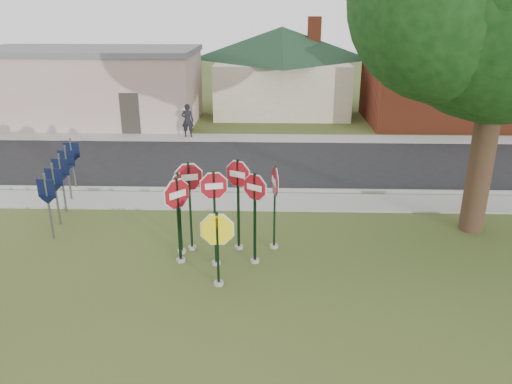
{
  "coord_description": "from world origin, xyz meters",
  "views": [
    {
      "loc": [
        1.36,
        -10.59,
        6.42
      ],
      "look_at": [
        0.98,
        2.0,
        1.7
      ],
      "focal_mm": 35.0,
      "sensor_mm": 36.0,
      "label": 1
    }
  ],
  "objects_px": {
    "stop_sign_center": "(214,206)",
    "stop_sign_yellow": "(217,240)",
    "pedestrian": "(188,120)",
    "stop_sign_left": "(178,208)"
  },
  "relations": [
    {
      "from": "stop_sign_center",
      "to": "pedestrian",
      "type": "bearing_deg",
      "value": 102.05
    },
    {
      "from": "stop_sign_center",
      "to": "stop_sign_yellow",
      "type": "bearing_deg",
      "value": -80.66
    },
    {
      "from": "stop_sign_left",
      "to": "pedestrian",
      "type": "bearing_deg",
      "value": 98.13
    },
    {
      "from": "stop_sign_yellow",
      "to": "stop_sign_left",
      "type": "xyz_separation_m",
      "value": [
        -1.13,
        1.15,
        0.33
      ]
    },
    {
      "from": "stop_sign_left",
      "to": "stop_sign_yellow",
      "type": "bearing_deg",
      "value": -45.45
    },
    {
      "from": "stop_sign_center",
      "to": "pedestrian",
      "type": "height_order",
      "value": "stop_sign_center"
    },
    {
      "from": "stop_sign_center",
      "to": "stop_sign_yellow",
      "type": "height_order",
      "value": "stop_sign_center"
    },
    {
      "from": "stop_sign_yellow",
      "to": "stop_sign_left",
      "type": "height_order",
      "value": "stop_sign_left"
    },
    {
      "from": "stop_sign_center",
      "to": "stop_sign_left",
      "type": "distance_m",
      "value": 0.98
    },
    {
      "from": "stop_sign_left",
      "to": "pedestrian",
      "type": "height_order",
      "value": "stop_sign_left"
    }
  ]
}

